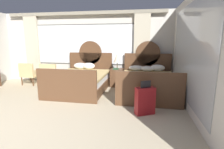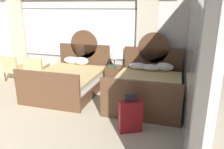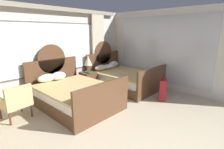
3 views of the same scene
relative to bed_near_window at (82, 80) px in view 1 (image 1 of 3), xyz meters
The scene contains 11 objects.
ground_plane 3.08m from the bed_near_window, 94.96° to the right, with size 24.00×24.00×0.00m, color #BCAD8E.
wall_back_window 1.62m from the bed_near_window, 102.55° to the left, with size 6.60×0.22×2.70m.
wall_right_mirror 3.45m from the bed_near_window, 21.46° to the right, with size 0.08×4.83×2.70m.
bed_near_window is the anchor object (origin of this frame).
bed_near_mirror 2.15m from the bed_near_window, ahead, with size 1.67×2.26×1.61m.
nightstand_between_beds 1.28m from the bed_near_window, 32.98° to the left, with size 0.44×0.47×0.64m.
table_lamp_on_nightstand 1.46m from the bed_near_window, 32.08° to the left, with size 0.27×0.27×0.57m.
book_on_nightstand 1.26m from the bed_near_window, 29.99° to the left, with size 0.18×0.26×0.03m.
armchair_by_window_left 1.37m from the bed_near_window, 164.95° to the left, with size 0.65×0.65×0.82m.
armchair_by_window_centre 2.18m from the bed_near_window, behind, with size 0.62×0.62×0.82m.
suitcase_on_floor 2.58m from the bed_near_window, 37.25° to the right, with size 0.47×0.36×0.77m.
Camera 1 is at (2.23, -2.19, 1.63)m, focal length 27.36 mm.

